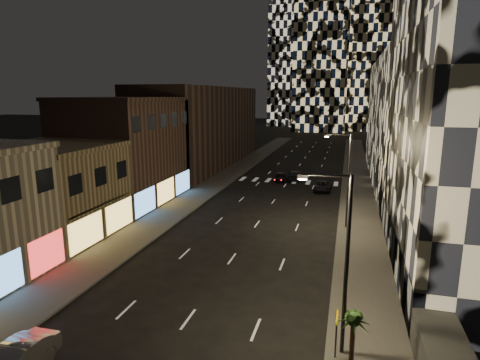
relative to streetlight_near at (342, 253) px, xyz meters
The scene contains 16 objects.
sidewalk_left 44.33m from the streetlight_near, 114.65° to the left, with size 4.00×120.00×0.15m, color #47443F.
sidewalk_right 40.38m from the streetlight_near, 87.64° to the left, with size 4.00×120.00×0.15m, color #47443F.
curb_left 43.50m from the streetlight_near, 112.12° to the left, with size 0.20×120.00×0.15m, color #4C4C47.
curb_right 40.35m from the streetlight_near, 90.65° to the left, with size 0.20×120.00×0.15m, color #4C4C47.
retail_tan 27.67m from the streetlight_near, 156.55° to the left, with size 10.00×10.00×8.00m, color olive.
retail_brown 34.58m from the streetlight_near, 137.17° to the left, with size 10.00×15.00×12.00m, color #463027.
retail_filler_left 56.09m from the streetlight_near, 116.89° to the left, with size 10.00×40.00×14.00m, color #463027.
midrise_base 15.51m from the streetlight_near, 74.78° to the left, with size 0.60×25.00×3.00m, color #383838.
midrise_filler_right 48.56m from the streetlight_near, 76.08° to the left, with size 16.00×40.00×18.00m, color #232326.
streetlight_near is the anchor object (origin of this frame).
streetlight_far 20.00m from the streetlight_near, 90.00° to the left, with size 2.55×0.25×9.00m.
car_dark_midlane 41.09m from the streetlight_near, 103.45° to the left, with size 1.55×3.86×1.32m, color black.
car_dark_oncoming 41.96m from the streetlight_near, 100.24° to the left, with size 2.02×4.96×1.44m, color black.
car_dark_rightlane 35.46m from the streetlight_near, 94.83° to the left, with size 2.13×4.62×1.28m, color black.
ped_sign 3.52m from the streetlight_near, 96.32° to the right, with size 0.12×0.85×2.54m.
palm_tree 3.21m from the streetlight_near, 71.68° to the right, with size 1.69×1.68×3.32m.
Camera 1 is at (8.34, -8.39, 12.65)m, focal length 30.00 mm.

